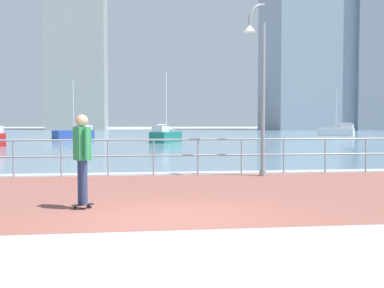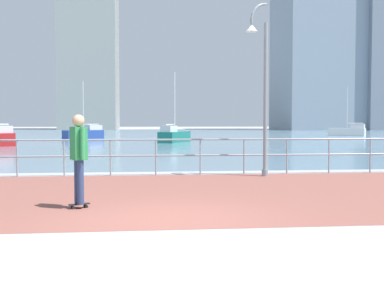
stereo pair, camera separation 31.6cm
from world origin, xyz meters
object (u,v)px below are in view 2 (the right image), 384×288
lamppost (261,81)px  sailboat_blue (348,131)px  sailboat_teal (174,136)px  skateboarder (79,152)px  sailboat_navy (85,133)px

lamppost → sailboat_blue: 45.13m
lamppost → sailboat_blue: bearing=62.6°
sailboat_teal → sailboat_blue: bearing=36.4°
lamppost → skateboarder: (-4.78, -4.81, -1.81)m
lamppost → sailboat_navy: bearing=106.1°
skateboarder → sailboat_teal: size_ratio=0.32×
lamppost → skateboarder: bearing=-134.8°
skateboarder → sailboat_teal: 28.86m
lamppost → skateboarder: size_ratio=2.91×
sailboat_navy → sailboat_blue: bearing=14.0°
lamppost → skateboarder: lamppost is taller
lamppost → sailboat_teal: size_ratio=0.92×
sailboat_blue → sailboat_teal: sailboat_blue is taller
lamppost → sailboat_navy: size_ratio=0.94×
sailboat_blue → skateboarder: bearing=-119.7°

